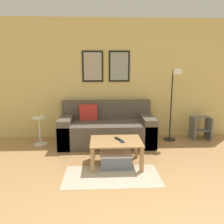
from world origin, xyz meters
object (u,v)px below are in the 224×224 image
coffee_table (116,145)px  book_stack (38,116)px  remote_control (118,139)px  storage_bin (116,159)px  step_stool (201,127)px  cell_phone (122,141)px  floor_lamp (174,97)px  side_table (40,128)px  couch (107,129)px

coffee_table → book_stack: 1.83m
book_stack → remote_control: 1.80m
storage_bin → remote_control: size_ratio=3.35×
coffee_table → storage_bin: bearing=-100.4°
step_stool → cell_phone: bearing=-144.5°
floor_lamp → step_stool: floor_lamp is taller
storage_bin → side_table: size_ratio=0.87×
book_stack → coffee_table: bearing=-35.5°
book_stack → step_stool: book_stack is taller
cell_phone → step_stool: 2.26m
couch → storage_bin: bearing=-84.3°
side_table → remote_control: 1.79m
couch → coffee_table: couch is taller
storage_bin → remote_control: bearing=71.4°
coffee_table → storage_bin: 0.22m
step_stool → book_stack: bearing=-176.6°
coffee_table → book_stack: size_ratio=3.53×
couch → remote_control: (0.15, -1.02, 0.12)m
storage_bin → side_table: 1.84m
floor_lamp → book_stack: size_ratio=6.50×
couch → floor_lamp: 1.51m
side_table → remote_control: size_ratio=3.85×
storage_bin → floor_lamp: (1.25, 1.12, 0.83)m
side_table → cell_phone: size_ratio=4.12×
floor_lamp → book_stack: bearing=-179.5°
couch → storage_bin: size_ratio=3.73×
coffee_table → remote_control: 0.11m
storage_bin → floor_lamp: 1.87m
side_table → step_stool: size_ratio=1.19×
book_stack → remote_control: (1.50, -0.98, -0.17)m
storage_bin → book_stack: size_ratio=2.16×
coffee_table → step_stool: (1.92, 1.25, -0.08)m
storage_bin → remote_control: (0.04, 0.11, 0.30)m
couch → floor_lamp: floor_lamp is taller
side_table → step_stool: (3.39, 0.20, -0.09)m
book_stack → step_stool: 3.42m
side_table → book_stack: (-0.01, -0.00, 0.25)m
book_stack → couch: bearing=1.5°
cell_phone → step_stool: size_ratio=0.29×
floor_lamp → remote_control: bearing=-140.2°
couch → remote_control: size_ratio=12.51×
couch → coffee_table: (0.12, -1.09, 0.04)m
couch → floor_lamp: (1.36, -0.01, 0.65)m
couch → cell_phone: couch is taller
floor_lamp → side_table: bearing=-179.6°
coffee_table → cell_phone: 0.13m
couch → remote_control: bearing=-81.6°
side_table → step_stool: bearing=3.3°
step_stool → storage_bin: bearing=-146.1°
book_stack → cell_phone: 1.92m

